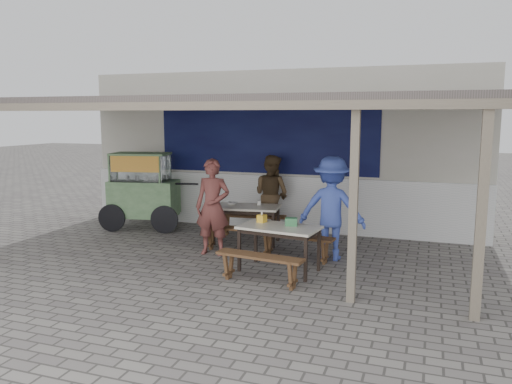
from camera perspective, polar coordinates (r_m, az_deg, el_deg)
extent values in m
plane|color=slate|center=(8.55, -4.20, -8.41)|extent=(60.00, 60.00, 0.00)
cube|color=beige|center=(11.58, 2.89, 4.93)|extent=(9.00, 1.20, 3.50)
cube|color=white|center=(11.12, 1.92, -1.20)|extent=(9.00, 0.10, 1.20)
cube|color=#10184D|center=(11.04, 0.98, 6.31)|extent=(5.00, 0.03, 1.60)
cube|color=#564D4A|center=(9.10, -1.83, 10.20)|extent=(9.00, 4.20, 0.12)
cube|color=gray|center=(7.22, -7.83, 9.71)|extent=(9.00, 0.12, 0.12)
cube|color=gray|center=(6.60, 24.37, -2.23)|extent=(0.12, 0.12, 2.70)
cube|color=gray|center=(6.74, 11.08, -1.39)|extent=(0.11, 0.11, 2.70)
cube|color=silver|center=(9.84, -1.13, -1.72)|extent=(1.39, 0.88, 0.04)
cube|color=black|center=(9.85, -1.13, -2.07)|extent=(1.28, 0.77, 0.06)
cube|color=black|center=(9.79, -4.88, -4.06)|extent=(0.05, 0.05, 0.71)
cube|color=black|center=(9.53, 1.99, -4.38)|extent=(0.05, 0.05, 0.71)
cube|color=black|center=(10.33, -3.98, -3.36)|extent=(0.05, 0.05, 0.71)
cube|color=black|center=(10.09, 2.52, -3.64)|extent=(0.05, 0.05, 0.71)
cube|color=brown|center=(9.33, -1.91, -4.19)|extent=(1.43, 0.48, 0.04)
cube|color=brown|center=(9.52, -5.15, -5.35)|extent=(0.09, 0.28, 0.41)
cube|color=brown|center=(9.28, 1.43, -5.70)|extent=(0.09, 0.28, 0.41)
cube|color=brown|center=(10.48, -0.42, -2.75)|extent=(1.43, 0.48, 0.04)
cube|color=brown|center=(10.65, -3.33, -3.82)|extent=(0.09, 0.28, 0.41)
cube|color=brown|center=(10.43, 2.56, -4.08)|extent=(0.09, 0.28, 0.41)
cube|color=silver|center=(8.07, 2.67, -4.06)|extent=(1.35, 0.87, 0.04)
cube|color=black|center=(8.08, 2.67, -4.48)|extent=(1.24, 0.76, 0.06)
cube|color=black|center=(8.16, -1.93, -6.64)|extent=(0.05, 0.05, 0.71)
cube|color=black|center=(7.69, 5.70, -7.64)|extent=(0.05, 0.05, 0.71)
cube|color=black|center=(8.66, -0.04, -5.72)|extent=(0.05, 0.05, 0.71)
cube|color=black|center=(8.22, 7.20, -6.58)|extent=(0.05, 0.05, 0.71)
cube|color=brown|center=(7.52, 0.41, -7.37)|extent=(1.40, 0.45, 0.04)
cube|color=brown|center=(7.83, -3.14, -8.45)|extent=(0.09, 0.28, 0.41)
cube|color=brown|center=(7.38, 4.20, -9.55)|extent=(0.09, 0.28, 0.41)
cube|color=brown|center=(8.78, 4.57, -5.05)|extent=(1.40, 0.45, 0.04)
cube|color=brown|center=(9.04, 1.39, -6.08)|extent=(0.09, 0.28, 0.41)
cube|color=brown|center=(8.65, 7.87, -6.85)|extent=(0.09, 0.28, 0.41)
cube|color=#709966|center=(11.41, -12.66, -0.62)|extent=(1.58, 1.03, 0.76)
cube|color=#709966|center=(11.48, -12.60, -2.59)|extent=(1.52, 0.98, 0.05)
cylinder|color=black|center=(11.34, -16.16, -2.87)|extent=(0.61, 0.17, 0.61)
cylinder|color=black|center=(10.90, -10.43, -3.12)|extent=(0.61, 0.17, 0.61)
cube|color=silver|center=(11.34, -13.03, 2.77)|extent=(1.30, 0.87, 0.60)
cube|color=#709966|center=(11.32, -13.08, 4.27)|extent=(1.35, 0.92, 0.04)
cube|color=#D35D31|center=(11.01, -13.70, 3.11)|extent=(1.07, 0.23, 0.35)
cylinder|color=black|center=(11.08, -8.53, 0.93)|extent=(0.75, 0.19, 0.04)
imported|color=brown|center=(9.07, -4.97, -1.71)|extent=(0.68, 0.49, 1.75)
imported|color=#513C26|center=(10.61, 1.78, -0.31)|extent=(1.00, 0.90, 1.70)
imported|color=#3E53B6|center=(8.82, 8.66, -1.86)|extent=(1.18, 0.68, 1.82)
cube|color=yellow|center=(8.34, 0.67, -3.05)|extent=(0.16, 0.16, 0.13)
cube|color=#367947|center=(8.10, 4.05, -3.42)|extent=(0.21, 0.16, 0.13)
cylinder|color=white|center=(9.95, 0.35, -1.24)|extent=(0.08, 0.08, 0.09)
imported|color=white|center=(10.03, -2.72, -1.28)|extent=(0.24, 0.24, 0.05)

